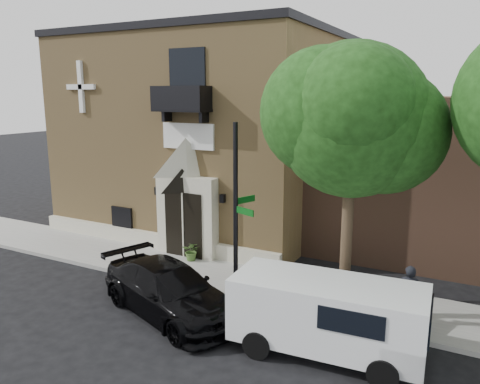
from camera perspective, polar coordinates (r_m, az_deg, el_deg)
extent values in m
plane|color=black|center=(16.64, -8.79, -11.30)|extent=(120.00, 120.00, 0.00)
cube|color=gray|center=(17.25, -3.07, -10.05)|extent=(42.00, 3.00, 0.15)
cube|color=#A7844F|center=(23.71, -3.48, 7.01)|extent=(12.00, 10.00, 9.00)
cube|color=black|center=(23.77, -3.62, 18.25)|extent=(12.20, 10.20, 0.30)
cube|color=beige|center=(20.35, -10.84, -5.65)|extent=(12.00, 0.30, 0.60)
cube|color=beige|center=(18.74, -6.44, -2.90)|extent=(2.60, 0.55, 3.20)
pyramid|color=beige|center=(18.29, -6.61, 4.23)|extent=(2.60, 0.55, 1.50)
cube|color=black|center=(18.59, -6.92, -4.00)|extent=(1.70, 0.06, 2.60)
cube|color=beige|center=(18.56, -6.99, -4.03)|extent=(0.06, 0.04, 2.60)
cube|color=white|center=(18.35, -6.33, 6.78)|extent=(2.30, 0.10, 1.00)
cube|color=black|center=(17.97, -7.11, 9.85)|extent=(2.20, 0.90, 0.10)
cube|color=black|center=(17.61, -7.96, 11.25)|extent=(2.20, 0.06, 0.90)
cube|color=black|center=(18.58, -9.86, 11.22)|extent=(0.06, 0.90, 0.90)
cube|color=black|center=(17.38, -4.25, 11.32)|extent=(0.06, 0.90, 0.90)
cube|color=black|center=(18.32, -6.44, 13.66)|extent=(1.60, 0.08, 2.20)
cube|color=white|center=(21.83, -18.82, 12.04)|extent=(0.22, 0.14, 2.20)
cube|color=white|center=(21.83, -18.82, 12.04)|extent=(1.60, 0.14, 0.22)
cube|color=black|center=(21.22, -14.19, -3.12)|extent=(1.10, 0.10, 1.00)
cube|color=#D14B15|center=(21.24, -14.14, -3.10)|extent=(0.85, 0.06, 0.75)
cube|color=black|center=(19.54, -10.05, 0.16)|extent=(0.18, 0.18, 0.32)
cube|color=black|center=(17.85, -2.14, -0.78)|extent=(0.18, 0.18, 0.32)
cylinder|color=#38281C|center=(13.75, 12.80, -6.50)|extent=(0.32, 0.32, 4.20)
sphere|color=#15370F|center=(13.08, 13.53, 8.51)|extent=(4.20, 4.20, 4.20)
sphere|color=#15370F|center=(13.22, 17.17, 7.04)|extent=(3.36, 3.36, 3.36)
sphere|color=#15370F|center=(13.08, 10.34, 9.52)|extent=(3.57, 3.57, 3.57)
sphere|color=#15370F|center=(12.34, 13.71, 10.17)|extent=(3.15, 3.15, 3.15)
imported|color=black|center=(14.43, -8.58, -11.75)|extent=(5.67, 3.81, 1.53)
cube|color=white|center=(12.31, 10.54, -14.21)|extent=(4.87, 2.21, 1.62)
cube|color=white|center=(12.30, 19.51, -17.26)|extent=(1.07, 1.96, 0.67)
cube|color=black|center=(11.95, 21.64, -14.23)|extent=(0.39, 1.63, 0.67)
cube|color=black|center=(11.19, 13.33, -15.25)|extent=(1.52, 0.14, 0.57)
cylinder|color=black|center=(12.31, 2.08, -18.12)|extent=(0.74, 0.28, 0.72)
cylinder|color=black|center=(13.81, 4.98, -14.63)|extent=(0.74, 0.28, 0.72)
cylinder|color=black|center=(11.70, 17.01, -20.45)|extent=(0.74, 0.28, 0.72)
cylinder|color=black|center=(13.27, 18.06, -16.40)|extent=(0.74, 0.28, 0.72)
cylinder|color=black|center=(14.55, -0.54, -2.42)|extent=(0.15, 0.15, 5.54)
cube|color=#094E12|center=(14.22, 0.56, -2.37)|extent=(0.75, 0.32, 0.20)
cube|color=#094E12|center=(14.74, 0.67, -0.94)|extent=(0.32, 0.75, 0.20)
cylinder|color=red|center=(14.74, 6.94, -13.60)|extent=(0.40, 0.40, 0.09)
cylinder|color=red|center=(14.59, 6.98, -12.35)|extent=(0.29, 0.29, 0.61)
sphere|color=red|center=(14.46, 7.01, -11.12)|extent=(0.29, 0.29, 0.29)
cylinder|color=red|center=(14.57, 6.98, -12.17)|extent=(0.50, 0.13, 0.13)
cube|color=#103C1C|center=(14.16, 14.64, -12.92)|extent=(1.91, 1.43, 1.04)
cube|color=black|center=(13.94, 14.76, -10.80)|extent=(1.97, 1.49, 0.11)
imported|color=#476A2C|center=(18.39, -5.90, -7.16)|extent=(0.84, 0.78, 0.76)
imported|color=black|center=(14.21, 19.86, -11.68)|extent=(0.63, 0.42, 1.71)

